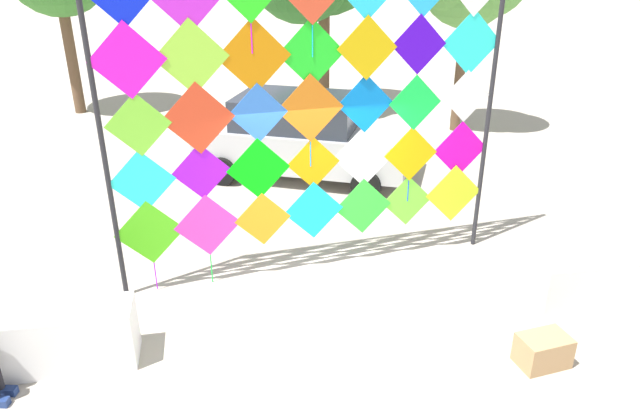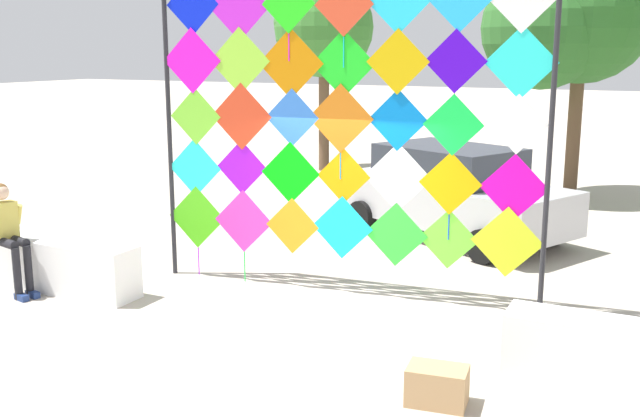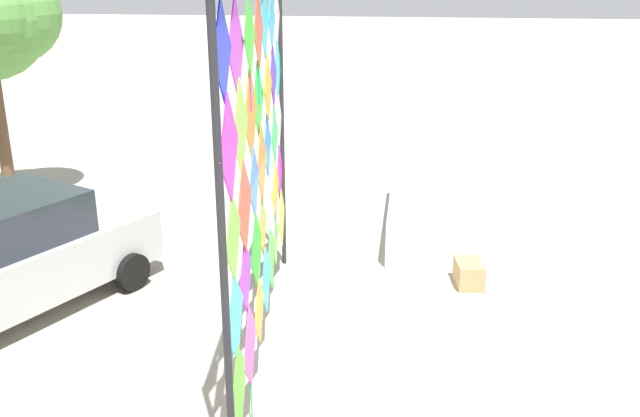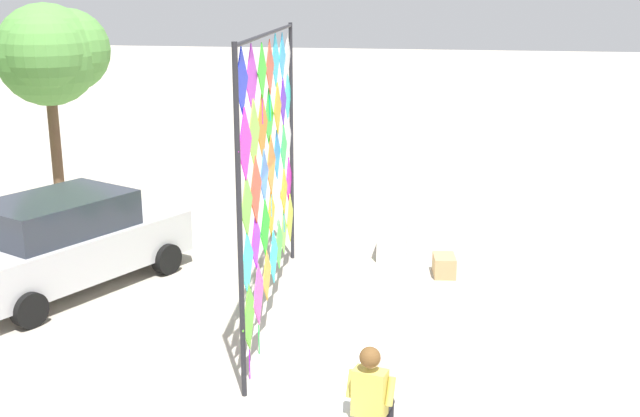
% 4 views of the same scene
% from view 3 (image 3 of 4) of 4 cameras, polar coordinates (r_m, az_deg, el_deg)
% --- Properties ---
extents(ground, '(120.00, 120.00, 0.00)m').
position_cam_3_polar(ground, '(9.31, 3.44, -11.32)').
color(ground, '#ADA393').
extents(plaza_ledge_right, '(3.75, 0.56, 0.75)m').
position_cam_3_polar(plaza_ledge_right, '(13.20, 6.90, -0.14)').
color(plaza_ledge_right, white).
rests_on(plaza_ledge_right, ground).
extents(kite_display_rack, '(5.59, 0.60, 4.58)m').
position_cam_3_polar(kite_display_rack, '(8.28, -4.81, 4.18)').
color(kite_display_rack, '#232328').
rests_on(kite_display_rack, ground).
extents(cardboard_box_large, '(0.63, 0.47, 0.38)m').
position_cam_3_polar(cardboard_box_large, '(11.16, 11.99, -5.19)').
color(cardboard_box_large, tan).
rests_on(cardboard_box_large, ground).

